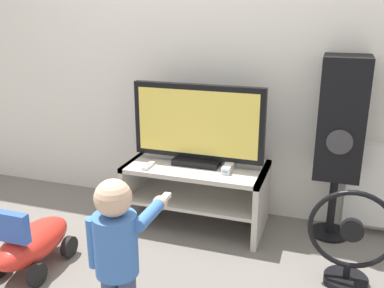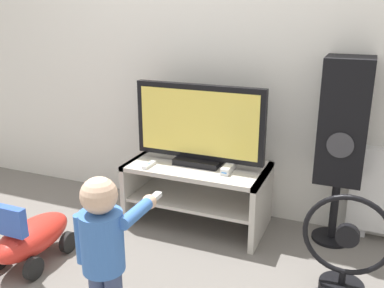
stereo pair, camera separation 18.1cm
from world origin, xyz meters
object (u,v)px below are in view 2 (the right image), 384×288
at_px(child, 104,242).
at_px(remote_primary, 149,165).
at_px(television, 199,126).
at_px(ride_on_toy, 32,237).
at_px(speaker_tower, 344,125).
at_px(floor_fan, 346,249).
at_px(game_console, 229,168).

bearing_deg(child, remote_primary, 106.18).
height_order(television, ride_on_toy, television).
bearing_deg(speaker_tower, ride_on_toy, -149.85).
height_order(television, speaker_tower, speaker_tower).
distance_m(television, floor_fan, 1.17).
xyz_separation_m(speaker_tower, floor_fan, (0.10, -0.53, -0.53)).
height_order(child, ride_on_toy, child).
distance_m(television, remote_primary, 0.42).
xyz_separation_m(remote_primary, child, (0.27, -0.94, -0.00)).
relative_size(child, speaker_tower, 0.65).
xyz_separation_m(game_console, speaker_tower, (0.66, 0.17, 0.32)).
height_order(remote_primary, speaker_tower, speaker_tower).
distance_m(remote_primary, ride_on_toy, 0.84).
distance_m(speaker_tower, floor_fan, 0.75).
xyz_separation_m(speaker_tower, ride_on_toy, (-1.62, -0.94, -0.62)).
height_order(speaker_tower, ride_on_toy, speaker_tower).
bearing_deg(ride_on_toy, game_console, 38.86).
height_order(television, game_console, television).
distance_m(floor_fan, ride_on_toy, 1.77).
height_order(game_console, speaker_tower, speaker_tower).
relative_size(floor_fan, ride_on_toy, 1.02).
height_order(child, speaker_tower, speaker_tower).
relative_size(game_console, ride_on_toy, 0.35).
bearing_deg(game_console, floor_fan, -25.33).
bearing_deg(floor_fan, child, -145.03).
bearing_deg(child, speaker_tower, 53.76).
bearing_deg(ride_on_toy, floor_fan, 13.47).
relative_size(child, floor_fan, 1.37).
xyz_separation_m(child, ride_on_toy, (-0.72, 0.29, -0.29)).
bearing_deg(television, ride_on_toy, -131.34).
relative_size(television, speaker_tower, 0.75).
xyz_separation_m(remote_primary, speaker_tower, (1.17, 0.29, 0.33)).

